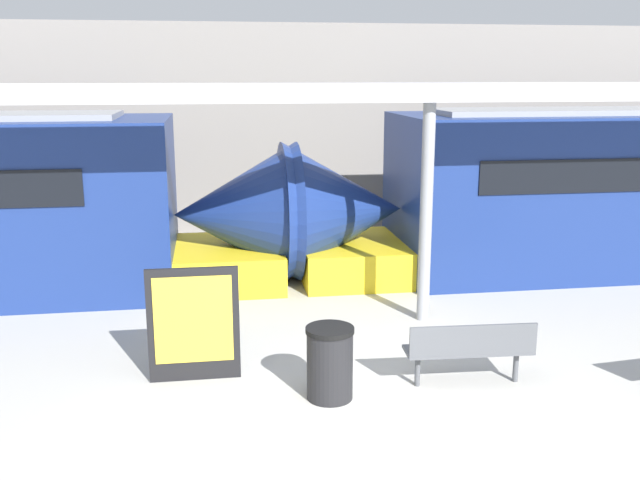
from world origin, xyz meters
name	(u,v)px	position (x,y,z in m)	size (l,w,h in m)	color
ground_plane	(375,431)	(0.00, 0.00, 0.00)	(60.00, 60.00, 0.00)	#B2AFA8
station_wall	(283,133)	(0.00, 9.82, 2.50)	(56.00, 0.20, 5.00)	gray
bench_near	(470,347)	(1.43, 0.95, 0.52)	(1.63, 0.52, 0.86)	#4C4F54
trash_bin	(330,363)	(-0.37, 0.90, 0.46)	(0.59, 0.59, 0.91)	black
poster_board	(194,324)	(-1.99, 1.69, 0.76)	(1.16, 0.07, 1.50)	black
support_column_near	(426,214)	(1.59, 3.49, 1.73)	(0.20, 0.20, 3.45)	gray
canopy_beam	(430,92)	(1.59, 3.49, 3.59)	(28.00, 0.60, 0.28)	#B7B7BC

